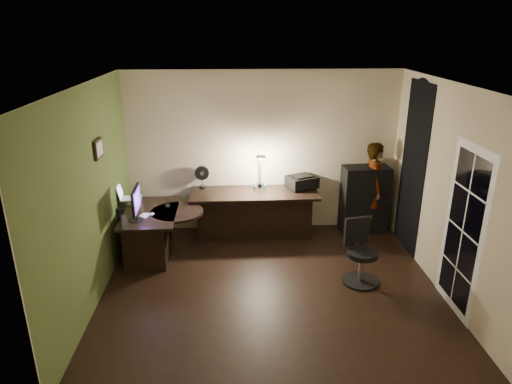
{
  "coord_description": "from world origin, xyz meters",
  "views": [
    {
      "loc": [
        -0.46,
        -5.34,
        3.35
      ],
      "look_at": [
        -0.15,
        1.05,
        1.0
      ],
      "focal_mm": 32.0,
      "sensor_mm": 36.0,
      "label": 1
    }
  ],
  "objects_px": {
    "desk_left": "(152,234)",
    "cabinet": "(364,199)",
    "desk_right": "(254,214)",
    "monitor": "(135,209)",
    "person": "(374,188)",
    "office_chair": "(363,253)"
  },
  "relations": [
    {
      "from": "person",
      "to": "cabinet",
      "type": "bearing_deg",
      "value": 107.44
    },
    {
      "from": "desk_right",
      "to": "monitor",
      "type": "bearing_deg",
      "value": -152.2
    },
    {
      "from": "desk_left",
      "to": "office_chair",
      "type": "height_order",
      "value": "office_chair"
    },
    {
      "from": "desk_left",
      "to": "desk_right",
      "type": "bearing_deg",
      "value": 20.75
    },
    {
      "from": "monitor",
      "to": "person",
      "type": "distance_m",
      "value": 3.91
    },
    {
      "from": "desk_right",
      "to": "office_chair",
      "type": "distance_m",
      "value": 2.09
    },
    {
      "from": "cabinet",
      "to": "person",
      "type": "height_order",
      "value": "person"
    },
    {
      "from": "desk_left",
      "to": "cabinet",
      "type": "relative_size",
      "value": 1.11
    },
    {
      "from": "desk_right",
      "to": "desk_left",
      "type": "bearing_deg",
      "value": -158.85
    },
    {
      "from": "desk_right",
      "to": "cabinet",
      "type": "bearing_deg",
      "value": 3.35
    },
    {
      "from": "desk_left",
      "to": "cabinet",
      "type": "height_order",
      "value": "cabinet"
    },
    {
      "from": "desk_right",
      "to": "person",
      "type": "height_order",
      "value": "person"
    },
    {
      "from": "desk_left",
      "to": "monitor",
      "type": "height_order",
      "value": "monitor"
    },
    {
      "from": "office_chair",
      "to": "desk_left",
      "type": "bearing_deg",
      "value": 149.5
    },
    {
      "from": "desk_right",
      "to": "office_chair",
      "type": "xyz_separation_m",
      "value": [
        1.4,
        -1.55,
        0.05
      ]
    },
    {
      "from": "cabinet",
      "to": "office_chair",
      "type": "bearing_deg",
      "value": -109.33
    },
    {
      "from": "desk_right",
      "to": "person",
      "type": "distance_m",
      "value": 2.07
    },
    {
      "from": "monitor",
      "to": "person",
      "type": "bearing_deg",
      "value": 13.79
    },
    {
      "from": "desk_right",
      "to": "cabinet",
      "type": "xyz_separation_m",
      "value": [
        1.87,
        0.13,
        0.18
      ]
    },
    {
      "from": "person",
      "to": "office_chair",
      "type": "bearing_deg",
      "value": 169.96
    },
    {
      "from": "desk_right",
      "to": "cabinet",
      "type": "relative_size",
      "value": 1.81
    },
    {
      "from": "desk_right",
      "to": "person",
      "type": "xyz_separation_m",
      "value": [
        2.03,
        0.15,
        0.38
      ]
    }
  ]
}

